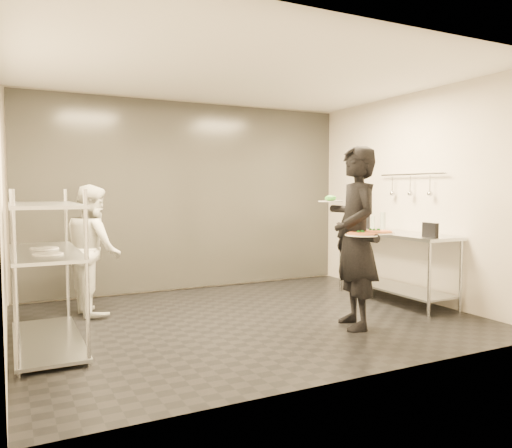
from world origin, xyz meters
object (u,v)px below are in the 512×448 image
waiter (356,237)px  pass_rack (46,266)px  bottle_clear (373,223)px  prep_counter (395,254)px  chef (93,249)px  bottle_dark (368,220)px  pizza_plate_near (362,234)px  pos_monitor (430,230)px  salad_plate (331,200)px  bottle_green (383,222)px  pizza_plate_far (378,232)px

waiter → pass_rack: bearing=-88.2°
bottle_clear → prep_counter: bearing=-93.2°
pass_rack → waiter: waiter is taller
chef → bottle_dark: size_ratio=6.28×
pizza_plate_near → prep_counter: bearing=36.4°
pos_monitor → bottle_dark: bearing=90.2°
chef → salad_plate: 2.88m
bottle_green → bottle_clear: 0.25m
prep_counter → waiter: waiter is taller
prep_counter → chef: chef is taller
bottle_dark → pos_monitor: bearing=-97.9°
pizza_plate_near → pos_monitor: (1.25, 0.29, -0.03)m
pizza_plate_near → pass_rack: bearing=161.3°
prep_counter → waiter: bearing=-148.2°
pass_rack → salad_plate: bearing=-9.6°
pass_rack → bottle_clear: pass_rack is taller
prep_counter → pizza_plate_far: pizza_plate_far is taller
pass_rack → bottle_green: pass_rack is taller
prep_counter → pass_rack: bearing=-180.0°
pos_monitor → bottle_green: 0.99m
bottle_clear → pizza_plate_far: bearing=-128.2°
bottle_clear → bottle_dark: 0.18m
pass_rack → waiter: 3.15m
chef → pizza_plate_near: size_ratio=4.37×
pass_rack → chef: size_ratio=1.03×
pizza_plate_near → chef: bearing=138.3°
pizza_plate_far → pos_monitor: pos_monitor is taller
pass_rack → bottle_green: size_ratio=6.16×
pass_rack → bottle_green: bearing=3.4°
pizza_plate_far → bottle_green: bearing=47.4°
waiter → bottle_green: bearing=145.9°
waiter → chef: (-2.44, 1.90, -0.20)m
prep_counter → bottle_dark: bearing=83.8°
chef → bottle_green: size_ratio=5.99×
prep_counter → waiter: 1.56m
pass_rack → bottle_dark: size_ratio=6.46×
waiter → bottle_dark: (1.37, 1.48, 0.06)m
salad_plate → chef: bearing=145.5°
bottle_clear → pizza_plate_near: bearing=-132.7°
pass_rack → chef: chef is taller
prep_counter → pizza_plate_far: (-1.14, -0.99, 0.42)m
prep_counter → bottle_green: bottle_green is taller
pass_rack → prep_counter: pass_rack is taller
pizza_plate_far → pos_monitor: 1.06m
pizza_plate_far → bottle_clear: bottle_clear is taller
pos_monitor → bottle_green: bottle_green is taller
salad_plate → pos_monitor: 1.36m
pizza_plate_near → salad_plate: bearing=94.5°
pos_monitor → chef: bearing=161.3°
waiter → salad_plate: size_ratio=7.06×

